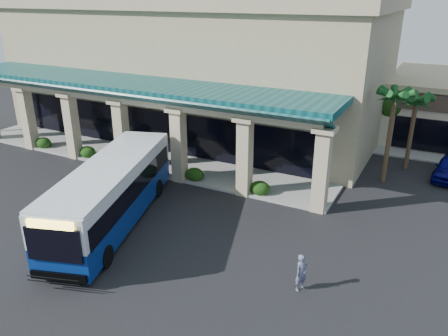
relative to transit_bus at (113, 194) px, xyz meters
The scene contains 8 objects.
ground 3.55m from the transit_bus, 18.46° to the left, with size 110.00×110.00×0.00m, color black.
main_building 18.18m from the transit_bus, 106.40° to the left, with size 30.80×14.80×11.35m, color tan, non-canonical shape.
arcade 9.35m from the transit_bus, 122.68° to the left, with size 30.00×6.20×5.70m, color #0A393D, non-canonical shape.
palm_0 16.70m from the transit_bus, 46.23° to the left, with size 2.40×2.40×6.60m, color #103D15, non-canonical shape.
palm_1 19.56m from the transit_bus, 50.20° to the left, with size 2.40×2.40×5.80m, color #103D15, non-canonical shape.
broadleaf_tree 22.60m from the transit_bus, 62.31° to the left, with size 2.60×2.60×4.81m, color #15330B, non-canonical shape.
transit_bus is the anchor object (origin of this frame).
pedestrian 10.40m from the transit_bus, ahead, with size 0.58×0.38×1.58m, color slate.
Camera 1 is at (11.34, -16.15, 11.09)m, focal length 35.00 mm.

